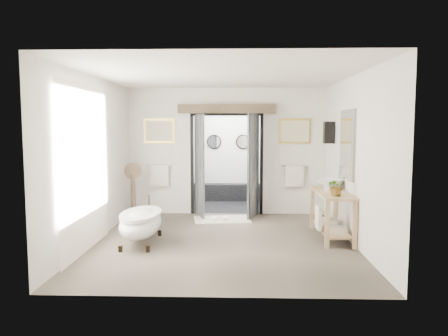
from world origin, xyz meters
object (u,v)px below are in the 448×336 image
(clawfoot_tub, at_px, (141,223))
(rug, at_px, (222,219))
(basin, at_px, (329,184))
(vanity, at_px, (331,210))

(clawfoot_tub, relative_size, rug, 1.26)
(clawfoot_tub, xyz_separation_m, basin, (3.40, 0.86, 0.58))
(vanity, height_order, rug, vanity)
(rug, bearing_deg, clawfoot_tub, -124.18)
(rug, xyz_separation_m, basin, (2.07, -1.10, 0.93))
(vanity, bearing_deg, clawfoot_tub, -171.44)
(rug, bearing_deg, vanity, -35.53)
(vanity, xyz_separation_m, rug, (-2.04, 1.45, -0.50))
(vanity, relative_size, rug, 1.33)
(vanity, bearing_deg, rug, 144.47)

